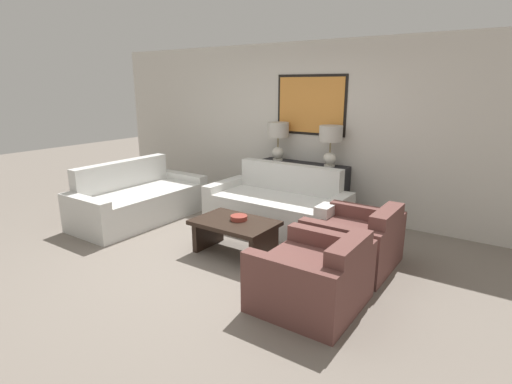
{
  "coord_description": "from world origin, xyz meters",
  "views": [
    {
      "loc": [
        2.88,
        -3.26,
        2.0
      ],
      "look_at": [
        0.03,
        0.88,
        0.65
      ],
      "focal_mm": 28.0,
      "sensor_mm": 36.0,
      "label": 1
    }
  ],
  "objects": [
    {
      "name": "table_lamp_left",
      "position": [
        -0.45,
        2.2,
        1.23
      ],
      "size": [
        0.34,
        0.34,
        0.61
      ],
      "color": "silver",
      "rests_on": "console_table"
    },
    {
      "name": "table_lamp_right",
      "position": [
        0.45,
        2.2,
        1.23
      ],
      "size": [
        0.34,
        0.34,
        0.61
      ],
      "color": "silver",
      "rests_on": "console_table"
    },
    {
      "name": "armchair_near_back_wall",
      "position": [
        1.41,
        0.85,
        0.27
      ],
      "size": [
        0.9,
        0.96,
        0.73
      ],
      "color": "brown",
      "rests_on": "ground_plane"
    },
    {
      "name": "armchair_near_camera",
      "position": [
        1.41,
        -0.2,
        0.27
      ],
      "size": [
        0.9,
        0.96,
        0.73
      ],
      "color": "brown",
      "rests_on": "ground_plane"
    },
    {
      "name": "back_wall",
      "position": [
        0.0,
        2.48,
        1.33
      ],
      "size": [
        8.29,
        0.12,
        2.65
      ],
      "color": "beige",
      "rests_on": "ground_plane"
    },
    {
      "name": "coffee_table",
      "position": [
        0.1,
        0.33,
        0.3
      ],
      "size": [
        0.99,
        0.65,
        0.42
      ],
      "color": "black",
      "rests_on": "ground_plane"
    },
    {
      "name": "couch_by_back_wall",
      "position": [
        0.0,
        1.48,
        0.29
      ],
      "size": [
        2.01,
        0.95,
        0.87
      ],
      "color": "silver",
      "rests_on": "ground_plane"
    },
    {
      "name": "couch_by_side",
      "position": [
        -1.91,
        0.53,
        0.29
      ],
      "size": [
        0.95,
        2.01,
        0.87
      ],
      "color": "silver",
      "rests_on": "ground_plane"
    },
    {
      "name": "ground_plane",
      "position": [
        0.0,
        0.0,
        0.0
      ],
      "size": [
        20.0,
        20.0,
        0.0
      ],
      "primitive_type": "plane",
      "color": "slate"
    },
    {
      "name": "console_table",
      "position": [
        0.0,
        2.2,
        0.41
      ],
      "size": [
        1.46,
        0.38,
        0.82
      ],
      "color": "black",
      "rests_on": "ground_plane"
    },
    {
      "name": "decorative_bowl",
      "position": [
        0.12,
        0.38,
        0.45
      ],
      "size": [
        0.21,
        0.21,
        0.06
      ],
      "color": "#93382D",
      "rests_on": "coffee_table"
    }
  ]
}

